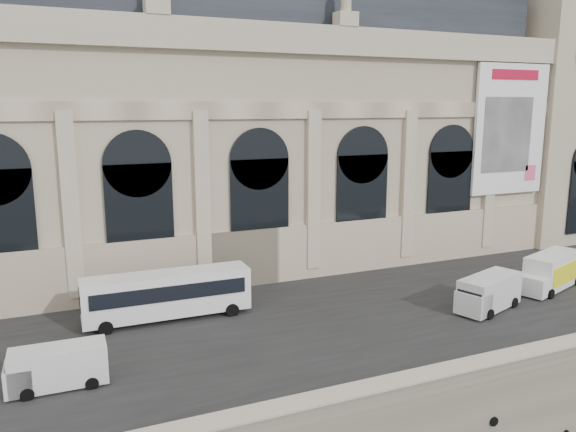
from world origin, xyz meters
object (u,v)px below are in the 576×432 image
van_b (52,368)px  van_c (487,294)px  bus_left (167,294)px  box_truck (551,272)px

van_b → van_c: (30.48, -0.15, 0.17)m
bus_left → box_truck: size_ratio=1.53×
van_c → box_truck: bearing=12.4°
van_b → box_truck: (39.18, 1.76, 0.32)m
box_truck → bus_left: bearing=169.3°
van_c → box_truck: (8.69, 1.91, 0.15)m
van_b → van_c: size_ratio=0.83×
bus_left → van_c: (22.59, -7.83, -0.61)m
van_b → box_truck: box_truck is taller
bus_left → box_truck: bus_left is taller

